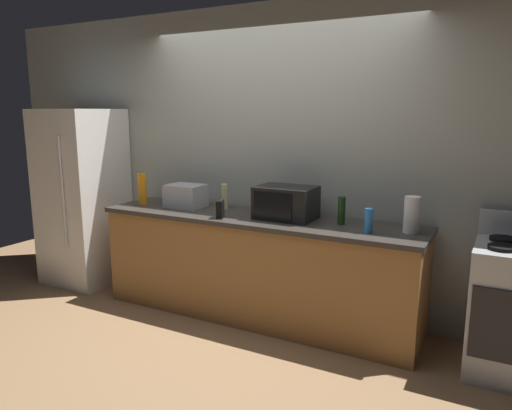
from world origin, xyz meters
TOP-DOWN VIEW (x-y plane):
  - ground_plane at (0.00, 0.00)m, footprint 8.00×8.00m
  - back_wall at (0.00, 0.81)m, footprint 6.40×0.10m
  - counter_run at (0.00, 0.40)m, footprint 2.84×0.64m
  - refrigerator at (-2.05, 0.40)m, footprint 0.72×0.73m
  - microwave at (0.25, 0.45)m, footprint 0.48×0.35m
  - toaster_oven at (-0.77, 0.46)m, footprint 0.34×0.26m
  - paper_towel_roll at (1.26, 0.45)m, footprint 0.12×0.12m
  - cordless_phone at (-0.24, 0.21)m, footprint 0.09×0.12m
  - bottle_wine at (0.73, 0.46)m, footprint 0.06×0.06m
  - bottle_spray_cleaner at (0.99, 0.30)m, footprint 0.06×0.06m
  - bottle_dish_soap at (-1.22, 0.38)m, footprint 0.08×0.08m
  - bottle_vinegar at (-0.40, 0.55)m, footprint 0.06×0.06m
  - mug_red at (-1.08, 0.59)m, footprint 0.08×0.08m

SIDE VIEW (x-z plane):
  - ground_plane at x=0.00m, z-range 0.00..0.00m
  - counter_run at x=0.00m, z-range 0.00..0.90m
  - refrigerator at x=-2.05m, z-range 0.00..1.80m
  - mug_red at x=-1.08m, z-range 0.90..1.00m
  - cordless_phone at x=-0.24m, z-range 0.90..1.05m
  - bottle_spray_cleaner at x=0.99m, z-range 0.90..1.08m
  - toaster_oven at x=-0.77m, z-range 0.90..1.11m
  - bottle_wine at x=0.73m, z-range 0.90..1.13m
  - bottle_vinegar at x=-0.40m, z-range 0.90..1.13m
  - microwave at x=0.25m, z-range 0.90..1.17m
  - paper_towel_roll at x=1.26m, z-range 0.90..1.17m
  - bottle_dish_soap at x=-1.22m, z-range 0.90..1.20m
  - back_wall at x=0.00m, z-range 0.00..2.70m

